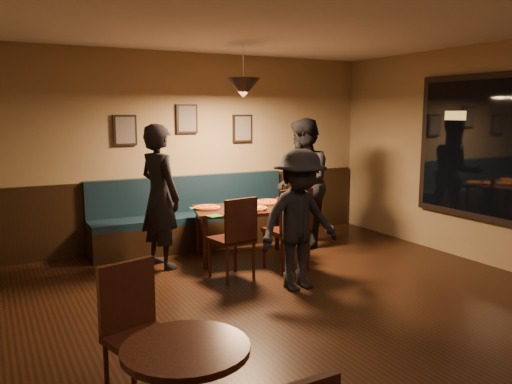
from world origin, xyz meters
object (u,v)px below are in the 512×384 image
at_px(diner_right, 303,183).
at_px(tabasco_bottle, 277,201).
at_px(cafe_chair_far, 143,337).
at_px(diner_left, 160,197).
at_px(chair_near_left, 232,238).
at_px(soda_glass, 294,202).
at_px(diner_front, 299,220).
at_px(chair_near_right, 286,229).
at_px(booth_bench, 195,213).
at_px(dining_table, 244,233).

height_order(diner_right, tabasco_bottle, diner_right).
relative_size(diner_right, cafe_chair_far, 1.98).
xyz_separation_m(diner_left, diner_right, (2.11, -0.01, 0.03)).
distance_m(diner_left, cafe_chair_far, 3.18).
relative_size(chair_near_left, soda_glass, 6.60).
distance_m(chair_near_left, diner_front, 0.89).
distance_m(diner_right, cafe_chair_far, 4.36).
relative_size(diner_right, diner_front, 1.20).
bearing_deg(chair_near_right, diner_right, 43.61).
bearing_deg(tabasco_bottle, cafe_chair_far, -133.45).
bearing_deg(diner_right, tabasco_bottle, -50.20).
distance_m(booth_bench, dining_table, 0.94).
bearing_deg(cafe_chair_far, diner_right, -152.85).
distance_m(booth_bench, diner_right, 1.61).
distance_m(diner_front, cafe_chair_far, 2.61).
xyz_separation_m(dining_table, tabasco_bottle, (0.52, -0.00, 0.40)).
height_order(diner_right, soda_glass, diner_right).
relative_size(booth_bench, chair_near_right, 2.88).
bearing_deg(diner_right, chair_near_left, -38.08).
distance_m(dining_table, diner_left, 1.23).
bearing_deg(cafe_chair_far, soda_glass, -153.33).
relative_size(chair_near_right, tabasco_bottle, 8.90).
height_order(chair_near_left, soda_glass, chair_near_left).
xyz_separation_m(dining_table, diner_front, (0.00, -1.36, 0.43)).
relative_size(dining_table, chair_near_left, 1.31).
bearing_deg(diner_front, diner_left, 120.20).
bearing_deg(diner_front, dining_table, 84.51).
bearing_deg(cafe_chair_far, chair_near_left, -143.57).
relative_size(booth_bench, dining_table, 2.33).
xyz_separation_m(chair_near_left, diner_left, (-0.59, 0.83, 0.41)).
height_order(soda_glass, tabasco_bottle, soda_glass).
height_order(dining_table, soda_glass, soda_glass).
distance_m(diner_right, diner_front, 1.82).
xyz_separation_m(dining_table, chair_near_left, (-0.50, -0.68, 0.15)).
bearing_deg(chair_near_left, diner_left, 115.92).
bearing_deg(booth_bench, dining_table, -67.30).
xyz_separation_m(dining_table, soda_glass, (0.61, -0.28, 0.42)).
relative_size(tabasco_bottle, cafe_chair_far, 0.12).
relative_size(diner_right, soda_glass, 12.57).
height_order(booth_bench, diner_front, diner_front).
bearing_deg(tabasco_bottle, chair_near_right, -111.48).
height_order(tabasco_bottle, cafe_chair_far, cafe_chair_far).
height_order(diner_front, tabasco_bottle, diner_front).
xyz_separation_m(diner_left, diner_front, (1.09, -1.51, -0.13)).
xyz_separation_m(chair_near_left, cafe_chair_far, (-1.65, -2.13, -0.02)).
bearing_deg(chair_near_right, diner_front, -113.31).
bearing_deg(booth_bench, chair_near_left, -95.28).
bearing_deg(diner_left, chair_near_right, -140.03).
xyz_separation_m(soda_glass, tabasco_bottle, (-0.09, 0.28, -0.02)).
height_order(diner_right, cafe_chair_far, diner_right).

